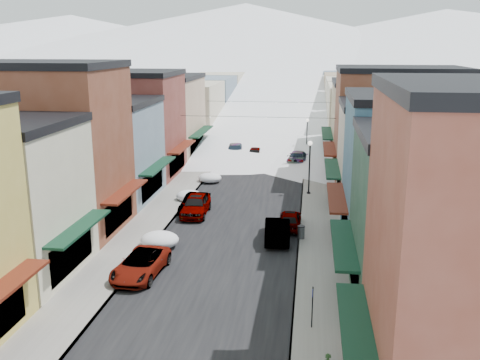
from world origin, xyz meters
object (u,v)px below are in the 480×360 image
(car_white_suv, at_px, (141,264))
(trash_can, at_px, (301,232))
(car_silver_sedan, at_px, (196,205))
(car_green_sedan, at_px, (277,229))
(streetlamp_near, at_px, (310,161))
(car_dark_hatch, at_px, (195,203))

(car_white_suv, bearing_deg, trash_can, 41.62)
(car_silver_sedan, xyz_separation_m, car_green_sedan, (7.00, -4.97, -0.04))
(car_white_suv, relative_size, streetlamp_near, 1.05)
(trash_can, xyz_separation_m, streetlamp_near, (0.44, 11.98, 2.65))
(car_green_sedan, height_order, trash_can, car_green_sedan)
(car_dark_hatch, xyz_separation_m, car_green_sedan, (7.31, -5.90, 0.09))
(car_dark_hatch, height_order, streetlamp_near, streetlamp_near)
(car_white_suv, xyz_separation_m, car_dark_hatch, (0.49, 13.04, -0.00))
(car_dark_hatch, bearing_deg, trash_can, -26.51)
(car_green_sedan, xyz_separation_m, trash_can, (1.70, 0.19, -0.19))
(streetlamp_near, bearing_deg, car_silver_sedan, -141.76)
(car_silver_sedan, bearing_deg, car_green_sedan, -36.95)
(trash_can, height_order, streetlamp_near, streetlamp_near)
(car_white_suv, height_order, car_dark_hatch, same)
(car_green_sedan, height_order, streetlamp_near, streetlamp_near)
(car_silver_sedan, xyz_separation_m, car_dark_hatch, (-0.31, 0.93, -0.13))
(car_white_suv, bearing_deg, car_silver_sedan, 90.21)
(car_green_sedan, distance_m, trash_can, 1.72)
(car_silver_sedan, height_order, streetlamp_near, streetlamp_near)
(trash_can, bearing_deg, car_white_suv, -142.38)
(car_dark_hatch, relative_size, car_green_sedan, 0.89)
(car_silver_sedan, distance_m, trash_can, 9.93)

